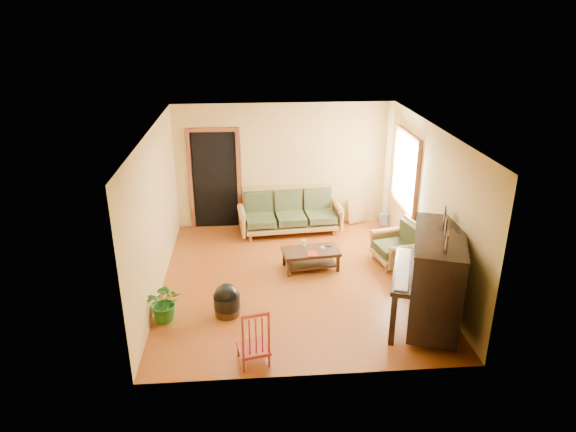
{
  "coord_description": "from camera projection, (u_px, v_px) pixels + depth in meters",
  "views": [
    {
      "loc": [
        -0.75,
        -7.75,
        4.32
      ],
      "look_at": [
        -0.11,
        0.2,
        1.1
      ],
      "focal_mm": 32.0,
      "sensor_mm": 36.0,
      "label": 1
    }
  ],
  "objects": [
    {
      "name": "doorway",
      "position": [
        215.0,
        180.0,
        10.63
      ],
      "size": [
        1.08,
        0.16,
        2.05
      ],
      "primitive_type": "cube",
      "color": "black",
      "rests_on": "floor"
    },
    {
      "name": "footstool",
      "position": [
        227.0,
        303.0,
        7.75
      ],
      "size": [
        0.53,
        0.53,
        0.38
      ],
      "primitive_type": "cylinder",
      "rotation": [
        0.0,
        0.0,
        0.42
      ],
      "color": "black",
      "rests_on": "floor"
    },
    {
      "name": "remote",
      "position": [
        328.0,
        246.0,
        9.21
      ],
      "size": [
        0.14,
        0.07,
        0.01
      ],
      "primitive_type": "cube",
      "rotation": [
        0.0,
        0.0,
        -0.24
      ],
      "color": "black",
      "rests_on": "coffee_table"
    },
    {
      "name": "red_chair",
      "position": [
        253.0,
        335.0,
        6.62
      ],
      "size": [
        0.48,
        0.5,
        0.83
      ],
      "primitive_type": "cube",
      "rotation": [
        0.0,
        0.0,
        0.23
      ],
      "color": "maroon",
      "rests_on": "floor"
    },
    {
      "name": "window",
      "position": [
        406.0,
        171.0,
        9.64
      ],
      "size": [
        0.12,
        1.36,
        1.46
      ],
      "primitive_type": "cube",
      "color": "white",
      "rests_on": "right_wall"
    },
    {
      "name": "candle",
      "position": [
        304.0,
        243.0,
        9.21
      ],
      "size": [
        0.09,
        0.09,
        0.12
      ],
      "primitive_type": "cylinder",
      "rotation": [
        0.0,
        0.0,
        -0.35
      ],
      "color": "silver",
      "rests_on": "coffee_table"
    },
    {
      "name": "ceramic_crock",
      "position": [
        384.0,
        219.0,
        11.07
      ],
      "size": [
        0.2,
        0.2,
        0.25
      ],
      "primitive_type": "cylinder",
      "rotation": [
        0.0,
        0.0,
        -0.01
      ],
      "color": "#3545A0",
      "rests_on": "floor"
    },
    {
      "name": "book",
      "position": [
        308.0,
        254.0,
        8.91
      ],
      "size": [
        0.16,
        0.22,
        0.02
      ],
      "primitive_type": "imported",
      "rotation": [
        0.0,
        0.0,
        -0.02
      ],
      "color": "maroon",
      "rests_on": "coffee_table"
    },
    {
      "name": "armchair",
      "position": [
        395.0,
        243.0,
        9.23
      ],
      "size": [
        0.92,
        0.95,
        0.81
      ],
      "primitive_type": "cube",
      "rotation": [
        0.0,
        0.0,
        0.2
      ],
      "color": "olive",
      "rests_on": "floor"
    },
    {
      "name": "glass_jar",
      "position": [
        323.0,
        248.0,
        9.09
      ],
      "size": [
        0.08,
        0.08,
        0.05
      ],
      "primitive_type": "cylinder",
      "rotation": [
        0.0,
        0.0,
        -0.03
      ],
      "color": "silver",
      "rests_on": "coffee_table"
    },
    {
      "name": "potted_plant",
      "position": [
        165.0,
        302.0,
        7.56
      ],
      "size": [
        0.59,
        0.53,
        0.62
      ],
      "primitive_type": "imported",
      "rotation": [
        0.0,
        0.0,
        -0.09
      ],
      "color": "#205F1B",
      "rests_on": "floor"
    },
    {
      "name": "floor",
      "position": [
        295.0,
        279.0,
        8.83
      ],
      "size": [
        5.0,
        5.0,
        0.0
      ],
      "primitive_type": "plane",
      "color": "#692E0D",
      "rests_on": "ground"
    },
    {
      "name": "sofa",
      "position": [
        290.0,
        212.0,
        10.53
      ],
      "size": [
        2.15,
        1.05,
        0.89
      ],
      "primitive_type": "cube",
      "rotation": [
        0.0,
        0.0,
        0.09
      ],
      "color": "olive",
      "rests_on": "floor"
    },
    {
      "name": "coffee_table",
      "position": [
        311.0,
        259.0,
        9.14
      ],
      "size": [
        1.05,
        0.66,
        0.36
      ],
      "primitive_type": "cube",
      "rotation": [
        0.0,
        0.0,
        0.12
      ],
      "color": "black",
      "rests_on": "floor"
    },
    {
      "name": "piano",
      "position": [
        435.0,
        280.0,
        7.35
      ],
      "size": [
        1.42,
        1.83,
        1.42
      ],
      "primitive_type": "cube",
      "rotation": [
        0.0,
        0.0,
        -0.33
      ],
      "color": "black",
      "rests_on": "floor"
    },
    {
      "name": "leaning_frame",
      "position": [
        357.0,
        210.0,
        11.07
      ],
      "size": [
        0.43,
        0.26,
        0.57
      ],
      "primitive_type": "cube",
      "rotation": [
        0.0,
        0.0,
        0.4
      ],
      "color": "#AC8639",
      "rests_on": "floor"
    }
  ]
}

